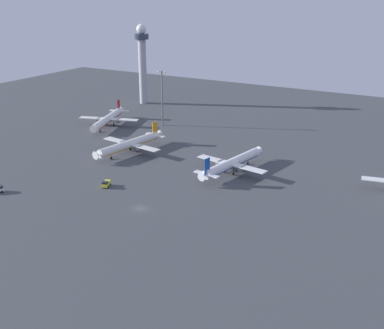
# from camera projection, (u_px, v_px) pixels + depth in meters

# --- Properties ---
(ground_plane) EXTENTS (416.00, 416.00, 0.00)m
(ground_plane) POSITION_uv_depth(u_px,v_px,m) (140.00, 208.00, 154.69)
(ground_plane) COLOR #424449
(control_tower) EXTENTS (8.00, 8.00, 44.98)m
(control_tower) POSITION_uv_depth(u_px,v_px,m) (142.00, 59.00, 284.04)
(control_tower) COLOR #A8A8B2
(control_tower) RESTS_ON ground
(airplane_mid_apron) EXTENTS (29.45, 37.71, 9.68)m
(airplane_mid_apron) POSITION_uv_depth(u_px,v_px,m) (130.00, 144.00, 205.20)
(airplane_mid_apron) COLOR silver
(airplane_mid_apron) RESTS_ON ground
(airplane_terminal_side) EXTENTS (29.17, 37.32, 9.59)m
(airplane_terminal_side) POSITION_uv_depth(u_px,v_px,m) (232.00, 163.00, 183.17)
(airplane_terminal_side) COLOR white
(airplane_terminal_side) RESTS_ON ground
(airplane_taxiway_distant) EXTENTS (29.44, 37.42, 9.86)m
(airplane_taxiway_distant) POSITION_uv_depth(u_px,v_px,m) (108.00, 119.00, 243.67)
(airplane_taxiway_distant) COLOR silver
(airplane_taxiway_distant) RESTS_ON ground
(maintenance_van) EXTENTS (3.26, 4.56, 2.25)m
(maintenance_van) POSITION_uv_depth(u_px,v_px,m) (106.00, 184.00, 170.87)
(maintenance_van) COLOR yellow
(maintenance_van) RESTS_ON ground
(apron_light_central) EXTENTS (4.80, 0.90, 26.80)m
(apron_light_central) POSITION_uv_depth(u_px,v_px,m) (162.00, 95.00, 241.42)
(apron_light_central) COLOR slate
(apron_light_central) RESTS_ON ground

